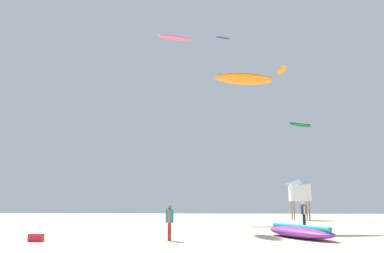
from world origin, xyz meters
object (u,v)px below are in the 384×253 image
at_px(kite_grounded_near, 299,232).
at_px(kite_aloft_4, 300,125).
at_px(kite_aloft_3, 245,79).
at_px(cooler_box, 36,238).
at_px(kite_aloft_2, 174,38).
at_px(kite_aloft_7, 223,38).
at_px(person_foreground, 170,219).
at_px(person_midground, 304,212).
at_px(kite_aloft_1, 282,70).
at_px(lifeguard_tower, 299,190).

distance_m(kite_grounded_near, kite_aloft_4, 25.72).
distance_m(kite_grounded_near, kite_aloft_3, 12.39).
distance_m(cooler_box, kite_aloft_4, 32.28).
relative_size(kite_aloft_2, kite_aloft_7, 1.88).
xyz_separation_m(kite_grounded_near, kite_aloft_2, (-9.01, 19.82, 18.99)).
distance_m(person_foreground, kite_grounded_near, 6.20).
height_order(person_midground, kite_aloft_3, kite_aloft_3).
distance_m(kite_aloft_1, kite_aloft_2, 12.86).
relative_size(kite_grounded_near, kite_aloft_3, 1.19).
distance_m(cooler_box, kite_aloft_3, 17.01).
bearing_deg(kite_aloft_7, kite_aloft_3, -85.27).
relative_size(person_foreground, kite_aloft_3, 0.35).
distance_m(person_foreground, kite_aloft_3, 13.55).
bearing_deg(kite_aloft_2, kite_aloft_3, -61.36).
bearing_deg(person_midground, kite_grounded_near, -105.04).
bearing_deg(kite_aloft_4, kite_aloft_1, -109.32).
xyz_separation_m(cooler_box, kite_aloft_4, (15.85, 26.32, 9.91)).
distance_m(kite_grounded_near, kite_aloft_2, 28.89).
bearing_deg(kite_grounded_near, person_foreground, -161.37).
bearing_deg(kite_aloft_1, lifeguard_tower, 72.96).
xyz_separation_m(kite_aloft_1, kite_aloft_2, (-10.66, 4.45, 5.66)).
bearing_deg(kite_aloft_7, person_midground, -73.59).
distance_m(person_midground, kite_aloft_4, 16.56).
distance_m(kite_aloft_1, kite_aloft_4, 9.20).
bearing_deg(kite_grounded_near, lifeguard_tower, 80.35).
height_order(kite_aloft_1, kite_aloft_4, kite_aloft_1).
height_order(kite_aloft_1, kite_aloft_7, kite_aloft_7).
bearing_deg(kite_grounded_near, kite_aloft_2, 114.46).
height_order(cooler_box, kite_aloft_4, kite_aloft_4).
xyz_separation_m(person_midground, kite_aloft_1, (-0.29, 5.64, 12.60)).
bearing_deg(kite_aloft_4, person_foreground, -112.11).
bearing_deg(kite_aloft_4, kite_aloft_2, -165.22).
xyz_separation_m(kite_grounded_near, kite_aloft_4, (4.45, 23.37, 9.77)).
bearing_deg(kite_grounded_near, kite_aloft_1, 83.90).
bearing_deg(kite_aloft_2, kite_aloft_1, -22.66).
relative_size(kite_grounded_near, lifeguard_tower, 1.26).
relative_size(kite_aloft_2, kite_aloft_4, 1.33).
height_order(kite_grounded_near, cooler_box, kite_grounded_near).
xyz_separation_m(kite_aloft_2, kite_aloft_3, (6.94, -12.70, -9.07)).
height_order(person_midground, kite_aloft_2, kite_aloft_2).
relative_size(person_foreground, person_midground, 0.88).
xyz_separation_m(person_foreground, kite_aloft_1, (7.49, 17.34, 12.73)).
xyz_separation_m(person_foreground, kite_aloft_2, (-3.17, 21.79, 18.39)).
bearing_deg(kite_aloft_3, cooler_box, -132.80).
relative_size(person_foreground, kite_grounded_near, 0.29).
relative_size(kite_grounded_near, kite_aloft_1, 2.06).
xyz_separation_m(person_foreground, kite_aloft_3, (3.77, 9.09, 9.31)).
distance_m(kite_aloft_3, kite_aloft_4, 17.51).
height_order(kite_aloft_1, kite_aloft_2, kite_aloft_2).
relative_size(kite_aloft_3, kite_aloft_4, 1.49).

